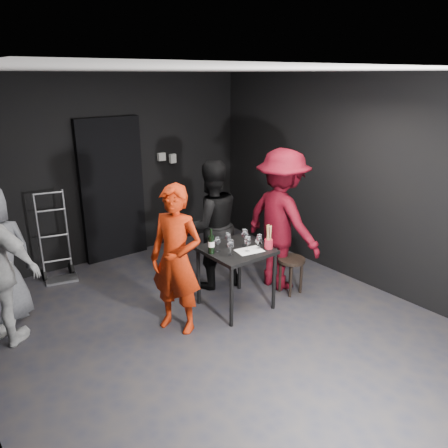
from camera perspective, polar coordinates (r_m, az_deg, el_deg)
floor at (r=5.05m, az=-1.85°, el=-12.91°), size 4.50×5.00×0.02m
ceiling at (r=4.28m, az=-2.25°, el=19.44°), size 4.50×5.00×0.02m
wall_back at (r=6.62m, az=-14.80°, el=6.91°), size 4.50×0.04×2.70m
wall_right at (r=6.02m, az=15.76°, el=5.67°), size 0.04×5.00×2.70m
doorway at (r=6.63m, az=-14.37°, el=4.30°), size 0.95×0.10×2.10m
wallbox_upper at (r=6.92m, az=-8.17°, el=8.69°), size 0.12×0.06×0.12m
wallbox_lower at (r=7.03m, az=-6.72°, el=8.50°), size 0.10×0.06×0.14m
hand_truck at (r=6.37m, az=-20.83°, el=-4.86°), size 0.41×0.35×1.23m
tasting_table at (r=5.11m, az=1.59°, el=-4.24°), size 0.72×0.72×0.75m
stool at (r=5.61m, az=8.77°, el=-5.37°), size 0.35×0.35×0.47m
server_red at (r=4.61m, az=-6.31°, el=-3.91°), size 0.68×0.77×1.76m
woman_black at (r=5.56m, az=-1.73°, el=0.79°), size 1.00×0.70×1.86m
man_maroon at (r=5.52m, az=7.64°, el=2.37°), size 0.70×1.44×2.20m
tasting_mat at (r=5.01m, az=3.34°, el=-3.48°), size 0.33×0.25×0.00m
wine_glass_a at (r=4.85m, az=0.87°, el=-2.99°), size 0.08×0.08×0.20m
wine_glass_b at (r=4.95m, az=-0.83°, el=-2.58°), size 0.09×0.09×0.19m
wine_glass_c at (r=5.08m, az=0.56°, el=-1.98°), size 0.09×0.09×0.19m
wine_glass_d at (r=4.96m, az=3.11°, el=-2.51°), size 0.08×0.08×0.20m
wine_glass_e at (r=5.05m, az=4.60°, el=-2.20°), size 0.09×0.09×0.19m
wine_glass_f at (r=5.12m, az=2.75°, el=-1.69°), size 0.09×0.09×0.22m
wine_bottle at (r=4.90m, az=-1.67°, el=-2.62°), size 0.07×0.07×0.29m
breadstick_cup at (r=5.05m, az=5.87°, el=-1.72°), size 0.10×0.10×0.30m
reserved_card at (r=5.22m, az=4.43°, el=-2.05°), size 0.11×0.14×0.09m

